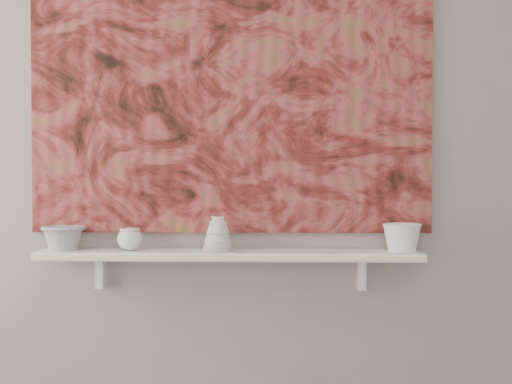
{
  "coord_description": "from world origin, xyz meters",
  "views": [
    {
      "loc": [
        0.17,
        -1.09,
        1.22
      ],
      "look_at": [
        0.1,
        1.49,
        1.15
      ],
      "focal_mm": 50.0,
      "sensor_mm": 36.0,
      "label": 1
    }
  ],
  "objects_px": {
    "shelf": "(229,255)",
    "bowl_grey": "(63,238)",
    "painting": "(230,86)",
    "cup_cream": "(130,239)",
    "bell_vessel": "(218,233)",
    "bowl_white": "(402,237)"
  },
  "relations": [
    {
      "from": "shelf",
      "to": "bowl_white",
      "type": "bearing_deg",
      "value": 0.0
    },
    {
      "from": "bell_vessel",
      "to": "bowl_white",
      "type": "distance_m",
      "value": 0.67
    },
    {
      "from": "painting",
      "to": "bowl_grey",
      "type": "relative_size",
      "value": 9.35
    },
    {
      "from": "bowl_grey",
      "to": "bell_vessel",
      "type": "bearing_deg",
      "value": 0.0
    },
    {
      "from": "painting",
      "to": "cup_cream",
      "type": "height_order",
      "value": "painting"
    },
    {
      "from": "cup_cream",
      "to": "bell_vessel",
      "type": "relative_size",
      "value": 0.73
    },
    {
      "from": "bowl_grey",
      "to": "painting",
      "type": "bearing_deg",
      "value": 7.5
    },
    {
      "from": "cup_cream",
      "to": "bowl_grey",
      "type": "bearing_deg",
      "value": 180.0
    },
    {
      "from": "shelf",
      "to": "bell_vessel",
      "type": "relative_size",
      "value": 11.03
    },
    {
      "from": "bowl_grey",
      "to": "bowl_white",
      "type": "relative_size",
      "value": 1.14
    },
    {
      "from": "shelf",
      "to": "bowl_grey",
      "type": "distance_m",
      "value": 0.61
    },
    {
      "from": "bowl_grey",
      "to": "cup_cream",
      "type": "xyz_separation_m",
      "value": [
        0.25,
        0.0,
        -0.0
      ]
    },
    {
      "from": "painting",
      "to": "cup_cream",
      "type": "xyz_separation_m",
      "value": [
        -0.36,
        -0.08,
        -0.57
      ]
    },
    {
      "from": "cup_cream",
      "to": "bowl_white",
      "type": "bearing_deg",
      "value": 0.0
    },
    {
      "from": "painting",
      "to": "bowl_grey",
      "type": "distance_m",
      "value": 0.84
    },
    {
      "from": "bell_vessel",
      "to": "bowl_grey",
      "type": "bearing_deg",
      "value": 180.0
    },
    {
      "from": "cup_cream",
      "to": "bell_vessel",
      "type": "height_order",
      "value": "bell_vessel"
    },
    {
      "from": "cup_cream",
      "to": "bell_vessel",
      "type": "distance_m",
      "value": 0.32
    },
    {
      "from": "bowl_white",
      "to": "bowl_grey",
      "type": "bearing_deg",
      "value": 180.0
    },
    {
      "from": "painting",
      "to": "bowl_white",
      "type": "relative_size",
      "value": 10.62
    },
    {
      "from": "shelf",
      "to": "cup_cream",
      "type": "bearing_deg",
      "value": 180.0
    },
    {
      "from": "shelf",
      "to": "cup_cream",
      "type": "relative_size",
      "value": 15.08
    }
  ]
}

